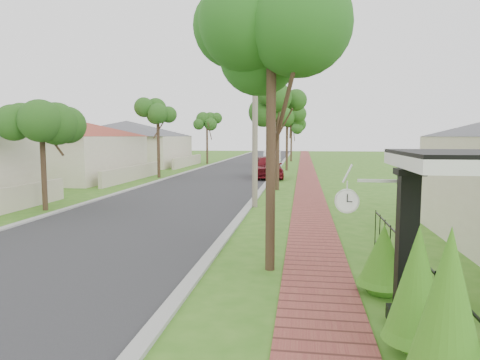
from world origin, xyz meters
The scene contains 16 objects.
ground centered at (0.00, 0.00, 0.00)m, with size 160.00×160.00×0.00m, color #356C19.
road centered at (-3.00, 20.00, 0.00)m, with size 7.00×120.00×0.02m, color #28282B.
kerb_right centered at (0.65, 20.00, 0.00)m, with size 0.30×120.00×0.10m, color #9E9E99.
kerb_left centered at (-6.65, 20.00, 0.00)m, with size 0.30×120.00×0.10m, color #9E9E99.
sidewalk centered at (3.25, 20.00, 0.00)m, with size 1.50×120.00×0.03m, color brown.
porch_post centered at (4.55, -1.00, 1.12)m, with size 0.48×0.48×2.52m.
picket_fence centered at (4.90, 0.00, 0.53)m, with size 0.03×8.02×1.00m.
street_trees centered at (-2.87, 26.84, 4.54)m, with size 10.70×37.65×5.89m.
hedge_row centered at (4.45, -1.79, 0.88)m, with size 0.87×4.46×2.18m.
far_house_red centered at (-14.97, 20.00, 2.34)m, with size 15.56×15.56×4.60m.
far_house_grey centered at (-14.97, 34.00, 2.34)m, with size 15.56×15.56×4.60m.
parked_car_red centered at (0.40, 22.67, 0.83)m, with size 1.95×4.85×1.65m, color #600E15.
parked_car_white centered at (-0.12, 34.52, 0.79)m, with size 1.67×4.79×1.58m, color white.
near_tree centered at (2.20, 1.50, 4.76)m, with size 2.32×2.32×5.97m.
utility_pole centered at (0.90, 10.00, 4.58)m, with size 1.20×0.24×9.04m.
station_clock centered at (3.69, -0.60, 1.95)m, with size 1.06×0.13×0.58m.
Camera 1 is at (2.90, -7.93, 3.01)m, focal length 32.00 mm.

